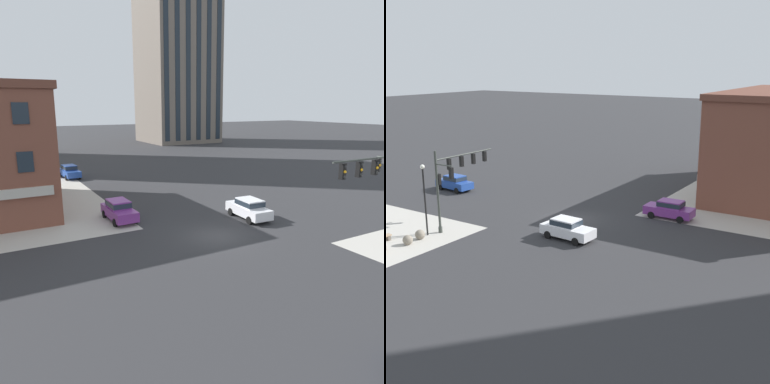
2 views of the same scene
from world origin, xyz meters
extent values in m
plane|color=#2D2D30|center=(0.00, 0.00, 0.00)|extent=(320.00, 320.00, 0.00)
cylinder|color=#383D38|center=(5.76, -7.47, 6.10)|extent=(6.48, 0.12, 0.12)
cube|color=black|center=(6.18, -7.47, 5.55)|extent=(0.28, 0.28, 0.90)
sphere|color=#282828|center=(6.18, -7.63, 5.83)|extent=(0.18, 0.18, 0.18)
sphere|color=orange|center=(6.18, -7.63, 5.55)|extent=(0.18, 0.18, 0.18)
sphere|color=#282828|center=(6.18, -7.63, 5.27)|extent=(0.18, 0.18, 0.18)
cube|color=black|center=(4.77, -7.47, 5.55)|extent=(0.28, 0.28, 0.90)
sphere|color=#282828|center=(4.77, -7.63, 5.83)|extent=(0.18, 0.18, 0.18)
sphere|color=orange|center=(4.77, -7.63, 5.55)|extent=(0.18, 0.18, 0.18)
sphere|color=#282828|center=(4.77, -7.63, 5.27)|extent=(0.18, 0.18, 0.18)
cube|color=black|center=(3.36, -7.47, 5.55)|extent=(0.28, 0.28, 0.90)
sphere|color=#282828|center=(3.36, -7.63, 5.83)|extent=(0.18, 0.18, 0.18)
sphere|color=orange|center=(3.36, -7.63, 5.55)|extent=(0.18, 0.18, 0.18)
sphere|color=#282828|center=(3.36, -7.63, 5.27)|extent=(0.18, 0.18, 0.18)
cube|color=black|center=(9.00, -5.77, 5.25)|extent=(0.28, 0.28, 0.90)
sphere|color=#282828|center=(9.00, -5.93, 5.53)|extent=(0.18, 0.18, 0.18)
sphere|color=orange|center=(9.00, -5.93, 5.25)|extent=(0.18, 0.18, 0.18)
sphere|color=#282828|center=(9.00, -5.93, 4.97)|extent=(0.18, 0.18, 0.18)
cube|color=#23479E|center=(-4.50, 27.67, 0.70)|extent=(2.06, 4.51, 0.76)
cube|color=#23479E|center=(-4.51, 27.82, 1.38)|extent=(1.64, 2.21, 0.60)
cube|color=#232D38|center=(-4.51, 27.82, 1.38)|extent=(1.68, 2.30, 0.40)
cylinder|color=black|center=(-3.57, 26.37, 0.32)|extent=(0.26, 0.65, 0.64)
cylinder|color=black|center=(-5.24, 26.26, 0.32)|extent=(0.26, 0.65, 0.64)
cylinder|color=black|center=(-3.76, 29.09, 0.32)|extent=(0.26, 0.65, 0.64)
cylinder|color=black|center=(-5.43, 28.98, 0.32)|extent=(0.26, 0.65, 0.64)
cube|color=#7A3389|center=(-4.86, 6.98, 0.70)|extent=(1.83, 4.43, 0.76)
cube|color=#7A3389|center=(-4.86, 7.13, 1.38)|extent=(1.53, 2.13, 0.60)
cube|color=#232D38|center=(-4.86, 7.13, 1.38)|extent=(1.56, 2.22, 0.40)
cylinder|color=black|center=(-4.00, 5.63, 0.32)|extent=(0.23, 0.64, 0.64)
cylinder|color=black|center=(-5.67, 5.60, 0.32)|extent=(0.23, 0.64, 0.64)
cylinder|color=black|center=(-4.04, 8.35, 0.32)|extent=(0.23, 0.64, 0.64)
cylinder|color=black|center=(-5.71, 8.33, 0.32)|extent=(0.23, 0.64, 0.64)
cube|color=silver|center=(4.63, 2.31, 0.70)|extent=(2.00, 4.49, 0.76)
cube|color=silver|center=(4.63, 2.16, 1.38)|extent=(1.61, 2.19, 0.60)
cube|color=#232D38|center=(4.63, 2.16, 1.38)|extent=(1.65, 2.28, 0.40)
cylinder|color=black|center=(3.88, 3.72, 0.32)|extent=(0.26, 0.65, 0.64)
cylinder|color=black|center=(5.55, 3.62, 0.32)|extent=(0.26, 0.65, 0.64)
cylinder|color=black|center=(3.72, 0.99, 0.32)|extent=(0.26, 0.65, 0.64)
cylinder|color=black|center=(5.39, 0.90, 0.32)|extent=(0.26, 0.65, 0.64)
cube|color=#1E2833|center=(-11.34, 7.96, 5.16)|extent=(1.10, 0.08, 1.50)
cube|color=#1E2833|center=(-11.34, 7.96, 8.59)|extent=(1.10, 0.08, 1.50)
cube|color=#70665B|center=(30.69, 65.63, 25.77)|extent=(16.70, 16.84, 51.54)
cube|color=#1E2833|center=(23.73, 57.16, 25.77)|extent=(1.20, 0.10, 49.48)
cube|color=#1E2833|center=(26.51, 57.16, 25.77)|extent=(1.20, 0.10, 49.48)
cube|color=#1E2833|center=(29.30, 57.16, 25.77)|extent=(1.20, 0.10, 49.48)
cube|color=#1E2833|center=(32.08, 57.16, 25.77)|extent=(1.20, 0.10, 49.48)
cube|color=#1E2833|center=(34.86, 57.16, 25.77)|extent=(1.20, 0.10, 49.48)
cube|color=#1E2833|center=(37.65, 57.16, 25.77)|extent=(1.20, 0.10, 49.48)
camera|label=1|loc=(-13.88, -20.97, 9.10)|focal=34.61mm
camera|label=2|loc=(35.93, 23.23, 13.62)|focal=46.68mm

